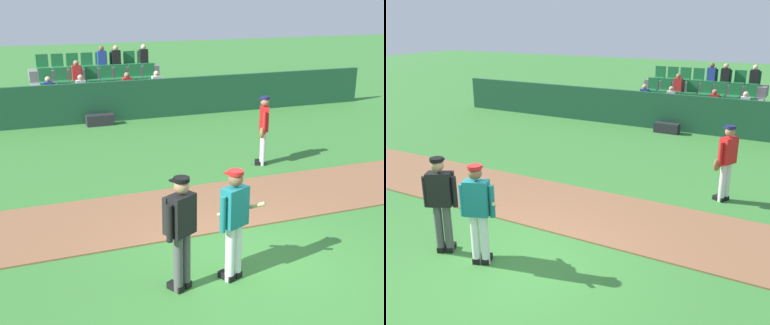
% 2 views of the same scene
% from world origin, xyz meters
% --- Properties ---
extents(ground_plane, '(80.00, 80.00, 0.00)m').
position_xyz_m(ground_plane, '(0.00, 0.00, 0.00)').
color(ground_plane, '#387A33').
extents(infield_dirt_path, '(28.00, 2.38, 0.03)m').
position_xyz_m(infield_dirt_path, '(0.00, 2.57, 0.01)').
color(infield_dirt_path, brown).
rests_on(infield_dirt_path, ground).
extents(dugout_fence, '(20.00, 0.16, 1.36)m').
position_xyz_m(dugout_fence, '(0.00, 10.62, 0.68)').
color(dugout_fence, '#19472D').
rests_on(dugout_fence, ground).
extents(stadium_bleachers, '(5.00, 2.95, 2.30)m').
position_xyz_m(stadium_bleachers, '(0.01, 12.50, 0.63)').
color(stadium_bleachers, slate).
rests_on(stadium_bleachers, ground).
extents(batter_teal_jersey, '(0.75, 0.69, 1.76)m').
position_xyz_m(batter_teal_jersey, '(-0.37, -0.13, 0.97)').
color(batter_teal_jersey, white).
rests_on(batter_teal_jersey, ground).
extents(umpire_home_plate, '(0.54, 0.44, 1.76)m').
position_xyz_m(umpire_home_plate, '(-1.21, -0.12, 1.00)').
color(umpire_home_plate, '#4C4C4C').
rests_on(umpire_home_plate, ground).
extents(runner_red_jersey, '(0.45, 0.60, 1.76)m').
position_xyz_m(runner_red_jersey, '(2.65, 4.64, 0.96)').
color(runner_red_jersey, silver).
rests_on(runner_red_jersey, ground).
extents(equipment_bag, '(0.90, 0.36, 0.36)m').
position_xyz_m(equipment_bag, '(-0.48, 10.17, 0.18)').
color(equipment_bag, '#232328').
rests_on(equipment_bag, ground).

